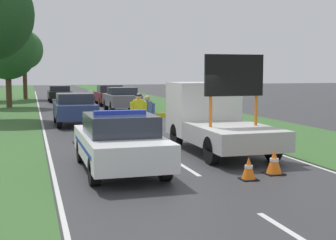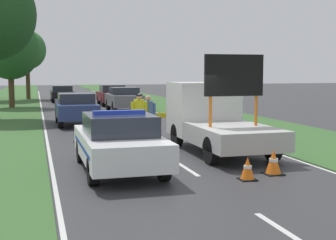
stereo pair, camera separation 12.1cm
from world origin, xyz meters
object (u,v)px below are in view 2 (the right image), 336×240
object	(u,v)px
traffic_cone_centre_front	(79,135)
queued_car_suv_grey	(124,99)
queued_car_sedan_black	(62,93)
roadside_tree_near_left	(27,50)
work_truck	(214,117)
queued_car_wagon_maroon	(112,95)
traffic_cone_behind_barrier	(116,131)
traffic_cone_lane_edge	(248,169)
road_barrier	(141,118)
pedestrian_civilian	(148,114)
police_officer	(139,113)
traffic_cone_near_truck	(273,162)
roadside_tree_far_left	(10,49)
traffic_cone_near_police	(205,128)
police_car	(119,142)
queued_car_hatch_blue	(76,108)

from	to	relation	value
traffic_cone_centre_front	queued_car_suv_grey	xyz separation A→B (m)	(4.01, 12.82, 0.54)
queued_car_sedan_black	roadside_tree_near_left	distance (m)	6.54
work_truck	queued_car_wagon_maroon	xyz separation A→B (m)	(0.03, 21.60, -0.28)
queued_car_wagon_maroon	traffic_cone_behind_barrier	bearing A→B (deg)	81.43
traffic_cone_lane_edge	road_barrier	bearing A→B (deg)	96.95
traffic_cone_lane_edge	pedestrian_civilian	bearing A→B (deg)	95.61
police_officer	queued_car_wagon_maroon	world-z (taller)	police_officer
road_barrier	traffic_cone_near_truck	distance (m)	7.46
work_truck	traffic_cone_lane_edge	size ratio (longest dim) A/B	9.49
work_truck	traffic_cone_lane_edge	bearing A→B (deg)	82.42
traffic_cone_behind_barrier	roadside_tree_far_left	size ratio (longest dim) A/B	0.10
traffic_cone_near_police	traffic_cone_behind_barrier	size ratio (longest dim) A/B	0.96
pedestrian_civilian	traffic_cone_behind_barrier	distance (m)	1.41
police_car	traffic_cone_behind_barrier	xyz separation A→B (m)	(0.84, 5.50, -0.44)
traffic_cone_behind_barrier	traffic_cone_lane_edge	size ratio (longest dim) A/B	1.21
traffic_cone_near_police	traffic_cone_near_truck	world-z (taller)	traffic_cone_near_police
traffic_cone_behind_barrier	queued_car_wagon_maroon	world-z (taller)	queued_car_wagon_maroon
traffic_cone_lane_edge	roadside_tree_near_left	bearing A→B (deg)	98.77
road_barrier	queued_car_sedan_black	world-z (taller)	queued_car_sedan_black
traffic_cone_centre_front	traffic_cone_behind_barrier	distance (m)	1.42
road_barrier	queued_car_wagon_maroon	world-z (taller)	queued_car_wagon_maroon
pedestrian_civilian	road_barrier	bearing A→B (deg)	127.97
road_barrier	traffic_cone_lane_edge	bearing A→B (deg)	-77.64
roadside_tree_near_left	road_barrier	bearing A→B (deg)	-80.74
police_car	queued_car_suv_grey	bearing A→B (deg)	81.33
traffic_cone_near_police	queued_car_sedan_black	xyz separation A→B (m)	(-4.32, 23.82, 0.41)
queued_car_hatch_blue	queued_car_sedan_black	size ratio (longest dim) A/B	0.97
pedestrian_civilian	traffic_cone_near_truck	size ratio (longest dim) A/B	2.64
roadside_tree_near_left	roadside_tree_far_left	xyz separation A→B (m)	(-1.01, -10.46, -0.41)
pedestrian_civilian	traffic_cone_behind_barrier	size ratio (longest dim) A/B	2.53
police_car	roadside_tree_near_left	world-z (taller)	roadside_tree_near_left
queued_car_hatch_blue	police_officer	bearing A→B (deg)	107.46
pedestrian_civilian	traffic_cone_near_truck	distance (m)	7.13
roadside_tree_near_left	traffic_cone_behind_barrier	bearing A→B (deg)	-82.86
police_officer	traffic_cone_centre_front	size ratio (longest dim) A/B	2.96
queued_car_hatch_blue	queued_car_wagon_maroon	xyz separation A→B (m)	(3.80, 12.91, -0.01)
queued_car_suv_grey	roadside_tree_near_left	bearing A→B (deg)	-68.67
police_officer	queued_car_wagon_maroon	distance (m)	18.92
police_car	traffic_cone_near_truck	distance (m)	4.02
police_car	queued_car_suv_grey	xyz separation A→B (m)	(3.46, 18.03, 0.07)
police_car	traffic_cone_lane_edge	world-z (taller)	police_car
pedestrian_civilian	traffic_cone_centre_front	size ratio (longest dim) A/B	2.81
road_barrier	traffic_cone_lane_edge	size ratio (longest dim) A/B	5.78
queued_car_suv_grey	queued_car_wagon_maroon	distance (m)	5.97
queued_car_wagon_maroon	queued_car_suv_grey	bearing A→B (deg)	88.39
road_barrier	roadside_tree_far_left	size ratio (longest dim) A/B	0.50
work_truck	traffic_cone_centre_front	size ratio (longest dim) A/B	8.77
queued_car_wagon_maroon	roadside_tree_near_left	distance (m)	12.31
traffic_cone_near_police	traffic_cone_centre_front	world-z (taller)	traffic_cone_near_police
queued_car_sedan_black	roadside_tree_far_left	xyz separation A→B (m)	(-3.87, -6.02, 3.44)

